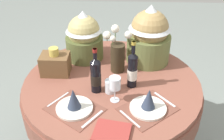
# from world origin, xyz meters

# --- Properties ---
(dining_table) EXTENTS (1.34, 1.34, 0.78)m
(dining_table) POSITION_xyz_m (0.00, 0.00, 0.64)
(dining_table) COLOR brown
(dining_table) RESTS_ON ground
(place_setting_left) EXTENTS (0.43, 0.41, 0.16)m
(place_setting_left) POSITION_xyz_m (-0.23, -0.32, 0.82)
(place_setting_left) COLOR brown
(place_setting_left) RESTS_ON dining_table
(place_setting_right) EXTENTS (0.43, 0.42, 0.16)m
(place_setting_right) POSITION_xyz_m (0.25, -0.30, 0.82)
(place_setting_right) COLOR brown
(place_setting_right) RESTS_ON dining_table
(flower_vase) EXTENTS (0.22, 0.14, 0.37)m
(flower_vase) POSITION_xyz_m (0.03, 0.17, 0.93)
(flower_vase) COLOR #332819
(flower_vase) RESTS_ON dining_table
(wine_bottle_left) EXTENTS (0.07, 0.07, 0.34)m
(wine_bottle_left) POSITION_xyz_m (-0.10, -0.12, 0.91)
(wine_bottle_left) COLOR black
(wine_bottle_left) RESTS_ON dining_table
(wine_bottle_centre) EXTENTS (0.07, 0.07, 0.36)m
(wine_bottle_centre) POSITION_xyz_m (0.15, -0.04, 0.92)
(wine_bottle_centre) COLOR black
(wine_bottle_centre) RESTS_ON dining_table
(wine_glass_right) EXTENTS (0.08, 0.08, 0.19)m
(wine_glass_right) POSITION_xyz_m (0.03, -0.22, 0.92)
(wine_glass_right) COLOR silver
(wine_glass_right) RESTS_ON dining_table
(tumbler_near_right) EXTENTS (0.07, 0.07, 0.10)m
(tumbler_near_right) POSITION_xyz_m (-0.01, -0.13, 0.83)
(tumbler_near_right) COLOR silver
(tumbler_near_right) RESTS_ON dining_table
(book_on_table) EXTENTS (0.24, 0.21, 0.02)m
(book_on_table) POSITION_xyz_m (0.02, -0.52, 0.79)
(book_on_table) COLOR #99332D
(book_on_table) RESTS_ON dining_table
(gift_tub_back_left) EXTENTS (0.31, 0.31, 0.41)m
(gift_tub_back_left) POSITION_xyz_m (-0.24, 0.35, 0.99)
(gift_tub_back_left) COLOR #566033
(gift_tub_back_left) RESTS_ON dining_table
(gift_tub_back_right) EXTENTS (0.35, 0.35, 0.48)m
(gift_tub_back_right) POSITION_xyz_m (0.28, 0.32, 1.03)
(gift_tub_back_right) COLOR olive
(gift_tub_back_right) RESTS_ON dining_table
(woven_basket_side_left) EXTENTS (0.21, 0.16, 0.22)m
(woven_basket_side_left) POSITION_xyz_m (-0.44, 0.10, 0.86)
(woven_basket_side_left) COLOR brown
(woven_basket_side_left) RESTS_ON dining_table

